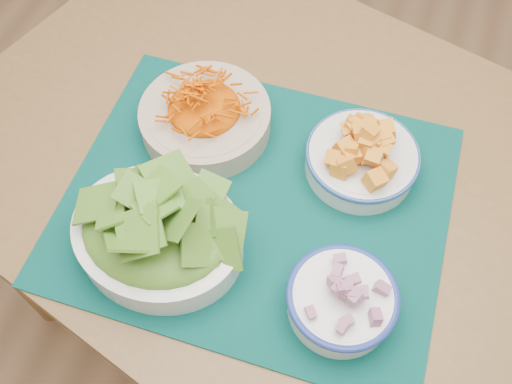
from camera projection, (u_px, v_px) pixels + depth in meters
ground at (240, 281)px, 1.63m from camera, size 4.00×4.00×0.00m
table at (301, 203)px, 1.01m from camera, size 1.39×1.11×0.75m
placemat at (256, 203)px, 0.89m from camera, size 0.60×0.50×0.00m
carrot_bowl at (205, 114)px, 0.93m from camera, size 0.27×0.27×0.08m
squash_bowl at (363, 154)px, 0.89m from camera, size 0.20×0.20×0.09m
lettuce_bowl at (156, 229)px, 0.81m from camera, size 0.26×0.23×0.11m
onion_bowl at (342, 298)px, 0.77m from camera, size 0.15×0.15×0.08m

